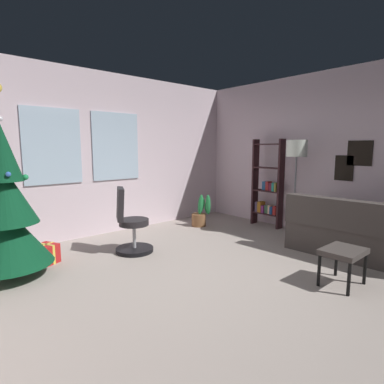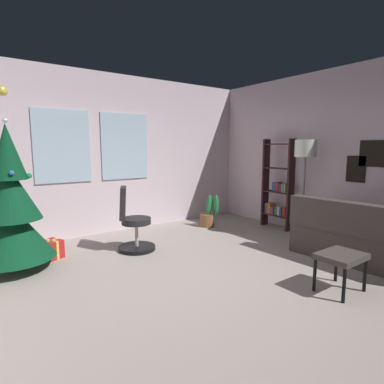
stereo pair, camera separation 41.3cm
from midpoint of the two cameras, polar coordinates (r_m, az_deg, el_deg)
name	(u,v)px [view 2 (the right image)]	position (r m, az deg, el deg)	size (l,w,h in m)	color
ground_plane	(216,284)	(3.89, 7.54, -16.34)	(5.52, 5.60, 0.10)	#A4988F
wall_back_with_windows	(116,154)	(5.93, -11.75, 6.79)	(5.52, 0.12, 2.86)	silver
wall_right_with_frames	(348,155)	(5.86, 28.32, 5.92)	(0.12, 5.60, 2.86)	silver
couch	(379,241)	(5.05, 32.93, -7.59)	(1.52, 1.95, 0.85)	#403935
footstool	(341,259)	(3.89, 28.35, -10.73)	(0.49, 0.39, 0.43)	#403935
holiday_tree	(12,211)	(4.39, -27.69, -3.16)	(0.97, 0.97, 2.28)	#4C331E
gift_box_red	(52,249)	(4.83, -21.98, -9.67)	(0.32, 0.34, 0.27)	red
office_chair	(133,226)	(4.81, -8.33, -6.15)	(0.58, 0.56, 0.98)	black
bookshelf	(278,189)	(6.29, 17.18, 0.45)	(0.18, 0.64, 1.72)	#321A1D
floor_lamp	(305,156)	(5.58, 21.96, 6.13)	(0.35, 0.35, 1.68)	slate
potted_plant	(209,214)	(6.22, 5.06, -4.09)	(0.38, 0.38, 0.64)	brown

